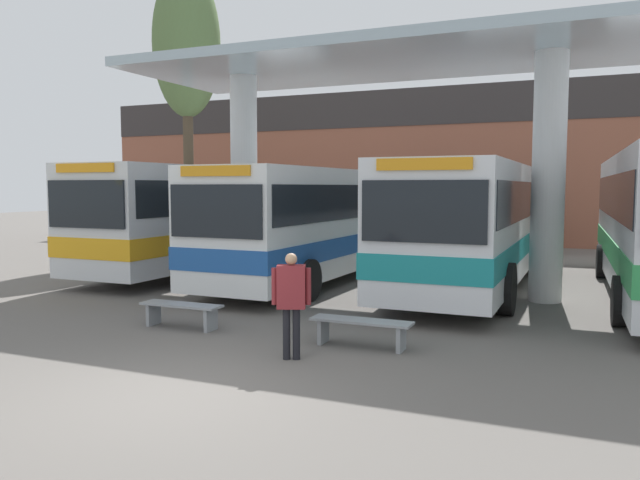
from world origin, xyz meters
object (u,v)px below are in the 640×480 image
(transit_bus_right_bay, at_px, (475,219))
(parked_car_street, at_px, (484,226))
(waiting_bench_far_platform, at_px, (181,310))
(transit_bus_center_bay, at_px, (316,219))
(poplar_tree_behind_left, at_px, (187,46))
(transit_bus_left_bay, at_px, (224,212))
(waiting_bench_near_pillar, at_px, (361,327))
(pedestrian_waiting, at_px, (291,295))

(transit_bus_right_bay, height_order, parked_car_street, transit_bus_right_bay)
(waiting_bench_far_platform, bearing_deg, transit_bus_right_bay, 59.01)
(transit_bus_center_bay, bearing_deg, poplar_tree_behind_left, -30.52)
(waiting_bench_far_platform, bearing_deg, transit_bus_left_bay, 117.04)
(transit_bus_right_bay, distance_m, waiting_bench_far_platform, 8.37)
(transit_bus_center_bay, height_order, waiting_bench_far_platform, transit_bus_center_bay)
(transit_bus_left_bay, xyz_separation_m, waiting_bench_far_platform, (4.19, -8.21, -1.48))
(waiting_bench_near_pillar, relative_size, pedestrian_waiting, 1.04)
(waiting_bench_near_pillar, bearing_deg, transit_bus_center_bay, 119.35)
(transit_bus_left_bay, relative_size, poplar_tree_behind_left, 1.12)
(transit_bus_right_bay, distance_m, parked_car_street, 9.67)
(parked_car_street, bearing_deg, transit_bus_right_bay, -81.22)
(transit_bus_right_bay, bearing_deg, waiting_bench_far_platform, 59.37)
(pedestrian_waiting, bearing_deg, transit_bus_right_bay, 58.51)
(transit_bus_right_bay, bearing_deg, poplar_tree_behind_left, -18.66)
(transit_bus_left_bay, relative_size, transit_bus_right_bay, 1.11)
(pedestrian_waiting, distance_m, parked_car_street, 17.75)
(waiting_bench_far_platform, bearing_deg, poplar_tree_behind_left, 124.36)
(transit_bus_right_bay, relative_size, waiting_bench_near_pillar, 6.55)
(parked_car_street, bearing_deg, pedestrian_waiting, -89.01)
(transit_bus_right_bay, relative_size, waiting_bench_far_platform, 6.91)
(transit_bus_right_bay, relative_size, poplar_tree_behind_left, 1.00)
(waiting_bench_far_platform, height_order, parked_car_street, parked_car_street)
(transit_bus_right_bay, xyz_separation_m, parked_car_street, (-1.19, 9.56, -0.76))
(waiting_bench_far_platform, relative_size, poplar_tree_behind_left, 0.15)
(transit_bus_left_bay, xyz_separation_m, waiting_bench_near_pillar, (7.77, -8.21, -1.47))
(waiting_bench_near_pillar, distance_m, pedestrian_waiting, 1.49)
(transit_bus_center_bay, distance_m, poplar_tree_behind_left, 10.90)
(transit_bus_left_bay, bearing_deg, waiting_bench_far_platform, 117.14)
(transit_bus_center_bay, height_order, transit_bus_right_bay, transit_bus_right_bay)
(poplar_tree_behind_left, relative_size, parked_car_street, 2.66)
(transit_bus_center_bay, relative_size, pedestrian_waiting, 6.18)
(transit_bus_center_bay, xyz_separation_m, poplar_tree_behind_left, (-7.53, 4.63, 6.38))
(pedestrian_waiting, bearing_deg, transit_bus_left_bay, 105.28)
(transit_bus_center_bay, height_order, waiting_bench_near_pillar, transit_bus_center_bay)
(transit_bus_left_bay, bearing_deg, parked_car_street, -130.62)
(pedestrian_waiting, bearing_deg, parked_car_street, 67.57)
(transit_bus_center_bay, bearing_deg, waiting_bench_near_pillar, 120.39)
(transit_bus_center_bay, xyz_separation_m, waiting_bench_far_platform, (0.10, -6.53, -1.40))
(transit_bus_center_bay, xyz_separation_m, parked_car_street, (3.15, 10.10, -0.70))
(waiting_bench_far_platform, distance_m, pedestrian_waiting, 3.12)
(pedestrian_waiting, bearing_deg, waiting_bench_far_platform, 136.86)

